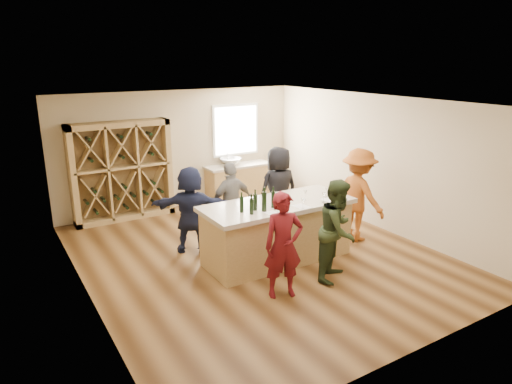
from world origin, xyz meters
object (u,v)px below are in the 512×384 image
person_near_right (338,230)px  person_server (358,195)px  wine_bottle_d (264,202)px  person_far_right (278,190)px  person_far_left (191,209)px  wine_rack (122,171)px  wine_bottle_a (242,204)px  person_far_mid (232,203)px  tasting_counter_base (277,233)px  person_near_left (283,245)px  sink (231,162)px  wine_bottle_b (251,206)px  wine_bottle_c (255,202)px  wine_bottle_e (273,199)px

person_near_right → person_server: person_server is taller
wine_bottle_d → person_far_right: (1.27, 1.44, -0.35)m
person_far_left → wine_rack: bearing=-45.8°
wine_bottle_a → person_far_mid: person_far_mid is taller
wine_rack → person_far_left: 2.54m
wine_bottle_d → tasting_counter_base: bearing=30.2°
person_near_right → person_server: bearing=4.9°
wine_bottle_a → person_near_right: (1.23, -0.98, -0.37)m
person_near_right → person_near_left: bearing=149.6°
tasting_counter_base → person_far_left: person_far_left is taller
wine_rack → wine_bottle_d: wine_rack is taller
sink → person_far_mid: person_far_mid is taller
tasting_counter_base → wine_bottle_d: 0.91m
wine_rack → wine_bottle_b: 4.04m
wine_bottle_b → wine_bottle_d: size_ratio=0.80×
wine_bottle_d → wine_bottle_c: bearing=130.2°
person_far_right → wine_bottle_e: bearing=55.8°
person_near_left → person_far_mid: bearing=98.4°
tasting_counter_base → person_far_right: size_ratio=1.45×
person_near_right → sink: bearing=51.8°
sink → wine_bottle_e: size_ratio=1.93×
wine_rack → wine_bottle_c: bearing=-72.9°
person_server → person_far_mid: 2.50m
person_far_right → sink: bearing=-91.0°
wine_rack → person_near_right: 5.19m
wine_rack → wine_bottle_e: wine_rack is taller
wine_rack → person_far_left: (0.56, -2.47, -0.28)m
sink → wine_bottle_c: size_ratio=1.93×
wine_bottle_e → person_far_mid: (-0.07, 1.34, -0.42)m
wine_rack → wine_bottle_c: (1.16, -3.77, 0.12)m
wine_rack → person_near_left: size_ratio=1.34×
tasting_counter_base → wine_bottle_c: bearing=-165.4°
person_far_left → person_server: bearing=-169.7°
wine_bottle_c → person_far_mid: 1.40m
person_far_right → wine_bottle_b: bearing=46.9°
tasting_counter_base → wine_bottle_e: size_ratio=9.27×
sink → person_far_left: (-2.14, -2.40, -0.19)m
wine_bottle_d → person_near_right: person_near_right is taller
sink → person_far_left: 3.22m
wine_bottle_e → person_near_right: 1.19m
tasting_counter_base → person_far_left: size_ratio=1.58×
person_server → person_far_left: 3.27m
wine_bottle_a → wine_bottle_e: wine_bottle_e is taller
person_far_right → person_far_left: 1.97m
wine_bottle_e → person_far_mid: size_ratio=0.17×
wine_bottle_d → person_server: person_server is taller
sink → person_server: 3.69m
tasting_counter_base → person_far_mid: size_ratio=1.62×
wine_bottle_e → wine_rack: bearing=111.4°
wine_bottle_c → person_near_right: size_ratio=0.17×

